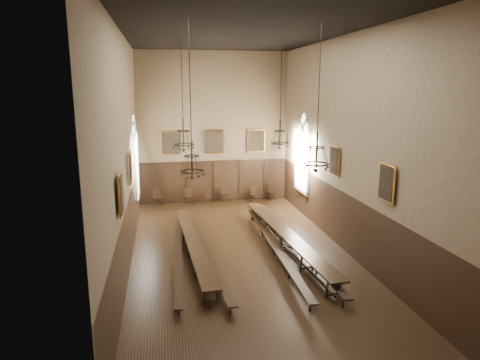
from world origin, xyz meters
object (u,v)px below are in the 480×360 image
object	(u,v)px
bench_right_outer	(297,244)
bench_left_inner	(204,250)
chandelier_front_left	(192,161)
chandelier_front_right	(317,155)
bench_left_outer	(178,255)
chandelier_back_left	(183,138)
chandelier_back_right	(280,136)
chair_2	(189,199)
chair_3	(209,199)
bench_right_inner	(274,248)
chair_4	(225,198)
table_left	(194,249)
table_right	(286,241)
chair_0	(158,200)
chair_6	(254,197)
chair_7	(271,195)

from	to	relation	value
bench_right_outer	bench_left_inner	bearing A→B (deg)	179.76
chandelier_front_left	chandelier_front_right	world-z (taller)	same
chandelier_front_right	bench_left_outer	bearing A→B (deg)	156.13
chandelier_back_left	chandelier_back_right	world-z (taller)	same
chandelier_front_left	chair_2	bearing A→B (deg)	87.36
chair_3	bench_right_inner	bearing A→B (deg)	-78.80
chandelier_back_right	chair_4	bearing A→B (deg)	105.52
table_left	chandelier_back_left	distance (m)	4.88
bench_right_inner	bench_right_outer	distance (m)	1.12
bench_right_outer	chandelier_back_right	world-z (taller)	chandelier_back_right
bench_left_inner	chandelier_front_right	bearing A→B (deg)	-33.25
chair_2	bench_right_inner	bearing A→B (deg)	-75.80
table_right	chandelier_back_left	size ratio (longest dim) A/B	2.09
chair_4	chandelier_back_left	distance (m)	8.12
bench_left_outer	chair_0	bearing A→B (deg)	95.26
chair_6	chair_7	world-z (taller)	chair_7
bench_right_outer	chair_7	distance (m)	8.54
bench_left_inner	chair_4	world-z (taller)	chair_4
bench_left_outer	chandelier_back_right	bearing A→B (deg)	29.04
chair_2	chair_0	bearing A→B (deg)	175.42
chair_2	chair_7	size ratio (longest dim) A/B	0.93
chair_0	chair_2	bearing A→B (deg)	-16.35
table_left	chair_3	size ratio (longest dim) A/B	10.11
chandelier_front_left	chair_3	bearing A→B (deg)	80.99
table_left	chair_7	world-z (taller)	chair_7
chandelier_back_left	bench_right_inner	bearing A→B (deg)	-35.71
bench_left_outer	chandelier_front_left	world-z (taller)	chandelier_front_left
bench_left_outer	chandelier_front_left	xyz separation A→B (m)	(0.49, -1.98, 4.16)
chandelier_back_left	chandelier_front_left	bearing A→B (deg)	-89.60
table_left	chandelier_front_left	distance (m)	4.70
chair_7	chandelier_back_left	size ratio (longest dim) A/B	0.22
bench_right_outer	chair_0	xyz separation A→B (m)	(-5.87, 8.43, 0.01)
bench_left_outer	bench_left_inner	bearing A→B (deg)	16.79
table_left	chandelier_front_right	xyz separation A→B (m)	(4.22, -2.53, 4.18)
chandelier_front_left	table_left	bearing A→B (deg)	86.07
chair_4	bench_left_outer	bearing A→B (deg)	-115.31
chair_0	chandelier_back_left	size ratio (longest dim) A/B	0.22
bench_left_inner	bench_right_inner	distance (m)	2.91
chair_7	chandelier_back_left	bearing A→B (deg)	-140.29
chair_3	chair_4	distance (m)	1.02
table_right	chandelier_back_left	distance (m)	6.37
table_left	bench_right_outer	xyz separation A→B (m)	(4.41, -0.07, -0.05)
chair_3	chair_6	world-z (taller)	chair_6
chair_3	chandelier_back_left	size ratio (longest dim) A/B	0.19
chandelier_front_left	chandelier_front_right	distance (m)	4.38
table_left	chandelier_back_right	distance (m)	6.50
chandelier_back_left	table_right	bearing A→B (deg)	-26.84
table_left	bench_left_outer	bearing A→B (deg)	-150.19
bench_right_outer	table_left	bearing A→B (deg)	179.15
chair_2	chandelier_front_left	distance (m)	11.50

